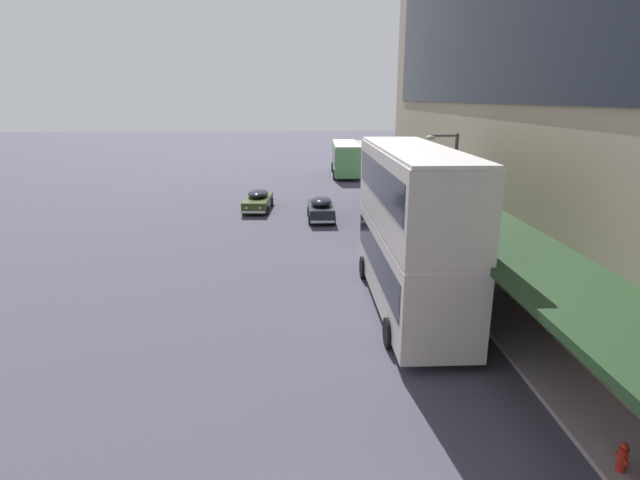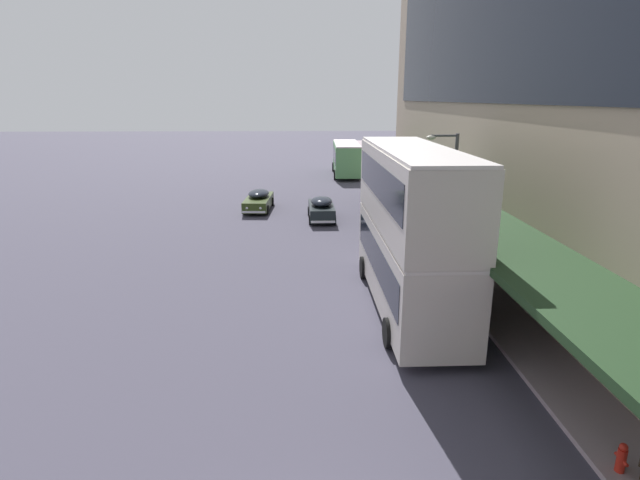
# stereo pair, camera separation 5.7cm
# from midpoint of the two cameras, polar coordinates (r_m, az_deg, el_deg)

# --- Properties ---
(transit_bus_kerbside_front) EXTENTS (3.00, 9.22, 3.42)m
(transit_bus_kerbside_front) POSITION_cam_midpoint_polar(r_m,az_deg,el_deg) (53.25, 2.92, 9.46)
(transit_bus_kerbside_front) COLOR #569659
(transit_bus_kerbside_front) RESTS_ON ground
(transit_bus_kerbside_rear) EXTENTS (2.89, 10.22, 6.25)m
(transit_bus_kerbside_rear) POSITION_cam_midpoint_polar(r_m,az_deg,el_deg) (19.06, 10.25, 1.73)
(transit_bus_kerbside_rear) COLOR beige
(transit_bus_kerbside_rear) RESTS_ON ground
(sedan_lead_mid) EXTENTS (1.82, 4.34, 1.60)m
(sedan_lead_mid) POSITION_cam_midpoint_polar(r_m,az_deg,el_deg) (33.61, 0.05, 3.63)
(sedan_lead_mid) COLOR black
(sedan_lead_mid) RESTS_ON ground
(sedan_lead_near) EXTENTS (2.04, 4.93, 1.46)m
(sedan_lead_near) POSITION_cam_midpoint_polar(r_m,az_deg,el_deg) (36.99, -7.14, 4.56)
(sedan_lead_near) COLOR #2C3C14
(sedan_lead_near) RESTS_ON ground
(street_lamp) EXTENTS (1.50, 0.28, 6.27)m
(street_lamp) POSITION_cam_midpoint_polar(r_m,az_deg,el_deg) (24.01, 14.51, 5.55)
(street_lamp) COLOR #4C4C51
(street_lamp) RESTS_ON sidewalk_kerb
(fire_hydrant) EXTENTS (0.20, 0.40, 0.70)m
(fire_hydrant) POSITION_cam_midpoint_polar(r_m,az_deg,el_deg) (13.44, 31.19, -20.46)
(fire_hydrant) COLOR red
(fire_hydrant) RESTS_ON sidewalk_kerb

